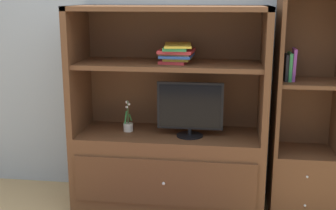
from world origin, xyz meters
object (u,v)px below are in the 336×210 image
tv_monitor (190,109)px  bookshelf_tall (304,146)px  upright_book_row (290,66)px  media_console (169,146)px  magazine_stack (177,53)px  potted_plant (128,125)px

tv_monitor → bookshelf_tall: 0.96m
bookshelf_tall → upright_book_row: bookshelf_tall is taller
media_console → bookshelf_tall: size_ratio=0.94×
magazine_stack → tv_monitor: bearing=-27.2°
media_console → potted_plant: size_ratio=6.36×
tv_monitor → upright_book_row: bearing=4.6°
tv_monitor → upright_book_row: 0.84m
tv_monitor → potted_plant: bearing=172.5°
media_console → bookshelf_tall: bearing=0.2°
potted_plant → bookshelf_tall: size_ratio=0.15×
magazine_stack → bookshelf_tall: bearing=0.8°
media_console → upright_book_row: size_ratio=6.69×
media_console → upright_book_row: bearing=-0.5°
tv_monitor → bookshelf_tall: bookshelf_tall is taller
magazine_stack → bookshelf_tall: 1.26m
tv_monitor → potted_plant: (-0.52, 0.07, -0.17)m
media_console → tv_monitor: 0.40m
magazine_stack → media_console: bearing=171.0°
bookshelf_tall → upright_book_row: size_ratio=7.08×
tv_monitor → magazine_stack: bearing=152.8°
magazine_stack → upright_book_row: size_ratio=1.46×
upright_book_row → media_console: bearing=179.5°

